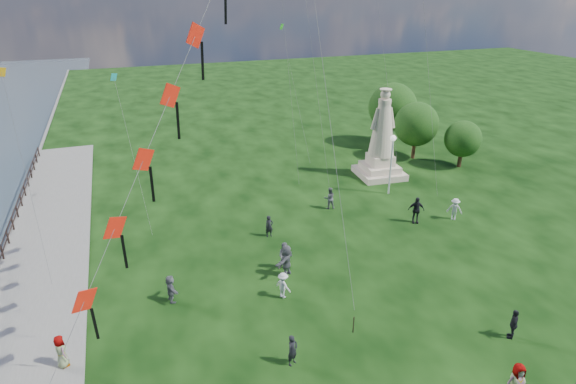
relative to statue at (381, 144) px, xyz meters
name	(u,v)px	position (x,y,z in m)	size (l,w,h in m)	color
waterfront	(5,329)	(-27.19, -11.60, -2.91)	(200.00, 200.00, 1.51)	#304249
statue	(381,144)	(0.00, 0.00, 0.00)	(3.99, 3.99, 7.54)	beige
lamppost	(392,152)	(-1.25, -3.67, 0.61)	(0.44, 0.44, 4.79)	silver
tree_row	(410,117)	(5.85, 4.78, 0.68)	(6.54, 11.98, 6.34)	#382314
person_0	(293,350)	(-14.89, -18.54, -2.10)	(0.54, 0.36, 1.49)	black
person_1	(285,256)	(-12.64, -11.25, -1.99)	(0.83, 0.52, 1.72)	#595960
person_2	(283,285)	(-13.66, -13.78, -2.11)	(0.95, 0.49, 1.47)	silver
person_3	(514,324)	(-4.61, -20.43, -2.07)	(0.90, 0.46, 1.54)	black
person_4	(516,383)	(-7.34, -23.42, -1.94)	(0.89, 0.55, 1.82)	#595960
person_5	(171,289)	(-19.27, -12.13, -2.08)	(1.42, 0.61, 1.54)	#595960
person_6	(269,226)	(-12.30, -7.16, -2.11)	(0.54, 0.35, 1.47)	black
person_7	(329,198)	(-6.80, -4.56, -2.02)	(0.81, 0.50, 1.66)	#595960
person_8	(455,209)	(0.70, -9.20, -2.04)	(1.04, 0.53, 1.60)	silver
person_9	(416,210)	(-2.13, -8.69, -1.88)	(1.13, 0.58, 1.92)	black
person_10	(61,353)	(-24.29, -15.37, -2.07)	(0.76, 0.47, 1.55)	#595960
person_11	(286,261)	(-12.80, -11.89, -1.88)	(1.80, 0.78, 1.94)	#595960
red_kite_train	(169,106)	(-18.83, -15.96, 8.34)	(10.98, 9.35, 17.97)	black
small_kites	(278,12)	(-8.58, 1.66, 10.55)	(28.62, 18.52, 27.29)	teal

